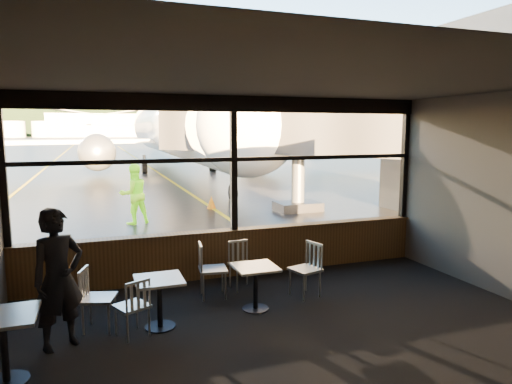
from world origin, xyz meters
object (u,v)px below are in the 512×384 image
cafe_table_mid (160,303)px  chair_near_e (305,270)px  airliner (180,88)px  passenger (58,279)px  cafe_table_left (4,349)px  chair_near_w (213,270)px  jet_bridge (290,142)px  cone_nose (211,202)px  ground_crew (134,194)px  chair_mid_s (132,307)px  chair_mid_w (99,299)px  chair_near_n (242,266)px  cafe_table_near (255,288)px

cafe_table_mid → chair_near_e: bearing=9.7°
airliner → chair_near_e: airliner is taller
chair_near_e → passenger: passenger is taller
chair_near_e → airliner: bearing=-21.2°
cafe_table_left → chair_near_w: size_ratio=0.84×
jet_bridge → cone_nose: size_ratio=24.19×
chair_near_w → passenger: (-2.34, -1.09, 0.45)m
passenger → ground_crew: 8.09m
chair_mid_s → chair_mid_w: 0.57m
chair_near_n → passenger: bearing=18.9°
cafe_table_near → ground_crew: 7.73m
chair_mid_w → chair_near_w: bearing=127.7°
jet_bridge → cone_nose: (-2.15, 2.15, -2.23)m
passenger → ground_crew: (1.61, 7.93, -0.02)m
cafe_table_mid → passenger: passenger is taller
ground_crew → cafe_table_near: bearing=81.3°
chair_mid_w → cafe_table_mid: bearing=91.6°
chair_near_e → chair_near_w: chair_near_w is taller
chair_mid_s → ground_crew: 7.97m
jet_bridge → chair_mid_s: bearing=-127.0°
chair_mid_s → cafe_table_left: bearing=-177.5°
cafe_table_near → chair_near_n: bearing=84.6°
chair_mid_w → ground_crew: ground_crew is taller
cafe_table_mid → chair_near_n: chair_near_n is taller
chair_near_w → chair_mid_s: chair_near_w is taller
jet_bridge → cafe_table_near: jet_bridge is taller
chair_near_n → cafe_table_left: bearing=25.3°
chair_mid_w → passenger: size_ratio=0.49×
chair_near_n → cone_nose: size_ratio=1.87×
airliner → cafe_table_mid: (-4.66, -23.49, -5.18)m
chair_mid_w → cafe_table_left: bearing=-25.8°
jet_bridge → chair_mid_w: size_ratio=12.21×
chair_near_e → chair_near_n: size_ratio=1.08×
jet_bridge → cone_nose: bearing=135.0°
chair_near_e → cone_nose: 9.21m
chair_near_w → cafe_table_near: bearing=40.3°
cone_nose → cafe_table_near: bearing=-99.8°
chair_near_e → jet_bridge: bearing=-37.6°
cafe_table_left → cone_nose: cafe_table_left is taller
chair_mid_s → passenger: bearing=155.9°
cafe_table_near → chair_mid_s: bearing=-170.8°
passenger → chair_mid_s: bearing=-28.0°
chair_near_n → chair_mid_s: (-2.03, -1.30, -0.01)m
chair_near_n → chair_mid_w: bearing=15.5°
chair_near_e → ground_crew: (-2.24, 7.34, 0.44)m
chair_mid_s → ground_crew: (0.69, 7.92, 0.49)m
airliner → chair_near_w: size_ratio=37.59×
jet_bridge → chair_near_w: jet_bridge is taller
chair_mid_w → cone_nose: chair_mid_w is taller
chair_near_w → cone_nose: size_ratio=2.07×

